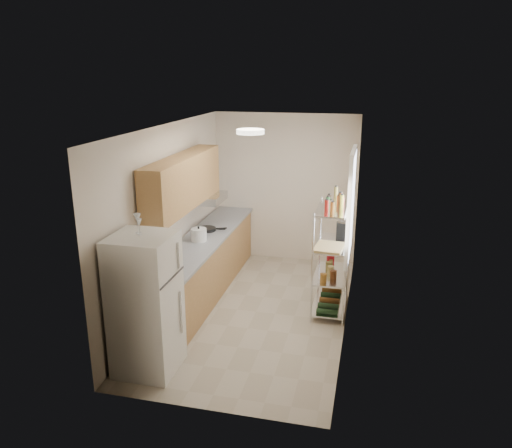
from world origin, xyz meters
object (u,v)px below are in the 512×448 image
Objects in this scene: frying_pan_large at (207,229)px; refrigerator at (146,304)px; rice_cooker at (199,235)px; cutting_board at (329,247)px; espresso_machine at (344,229)px.

refrigerator is at bearing -112.20° from frying_pan_large.
frying_pan_large is (-0.04, 0.48, -0.07)m from rice_cooker.
refrigerator is at bearing -88.36° from rice_cooker.
frying_pan_large is at bearing 160.66° from cutting_board.
refrigerator reaches higher than cutting_board.
refrigerator is 2.40m from frying_pan_large.
cutting_board is at bearing -6.05° from rice_cooker.
frying_pan_large is 1.07× the size of espresso_machine.
frying_pan_large is 0.59× the size of cutting_board.
espresso_machine is at bearing -29.38° from frying_pan_large.
rice_cooker is 2.09m from espresso_machine.
espresso_machine is at bearing 72.48° from cutting_board.
refrigerator is 6.22× the size of espresso_machine.
espresso_machine is at bearing 8.24° from rice_cooker.
rice_cooker is 0.49m from frying_pan_large.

